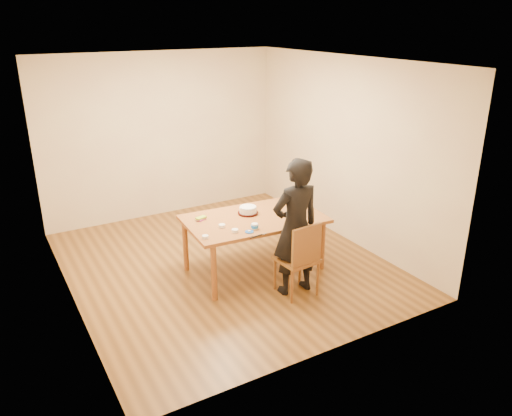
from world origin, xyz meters
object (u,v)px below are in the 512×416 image
dining_chair (297,259)px  cake_plate (248,213)px  dining_table (254,219)px  cake (248,210)px  person (296,227)px

dining_chair → cake_plate: cake_plate is taller
dining_table → cake_plate: (-0.01, 0.15, 0.03)m
dining_chair → cake: size_ratio=1.95×
dining_chair → cake: bearing=94.2°
cake → person: bearing=-80.0°
person → dining_chair: bearing=91.6°
cake → cake_plate: bearing=90.0°
dining_table → person: (0.15, -0.73, 0.12)m
dining_chair → person: (0.00, 0.05, 0.40)m
dining_table → cake_plate: 0.16m
person → cake: bearing=-78.4°
dining_table → cake_plate: size_ratio=6.59×
cake → dining_chair: bearing=-80.5°
cake_plate → cake: bearing=-90.0°
cake → person: person is taller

